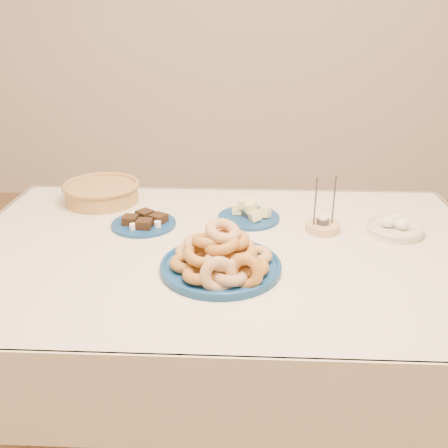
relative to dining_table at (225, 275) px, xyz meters
The scene contains 8 objects.
ground 0.64m from the dining_table, ahead, with size 5.00×5.00×0.00m, color #8B6241.
dining_table is the anchor object (origin of this frame).
donut_platter 0.22m from the dining_table, 90.84° to the right, with size 0.40×0.40×0.16m.
melon_plate 0.28m from the dining_table, 71.18° to the left, with size 0.26×0.26×0.08m.
brownie_plate 0.35m from the dining_table, 152.08° to the left, with size 0.30×0.30×0.04m.
wicker_basket 0.64m from the dining_table, 142.70° to the left, with size 0.39×0.39×0.08m.
candle_holder 0.38m from the dining_table, 22.53° to the left, with size 0.14×0.14×0.19m.
egg_bowl 0.60m from the dining_table, 12.67° to the left, with size 0.22×0.22×0.06m.
Camera 1 is at (0.06, -1.43, 1.45)m, focal length 40.00 mm.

